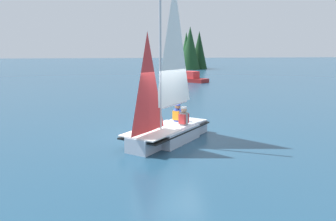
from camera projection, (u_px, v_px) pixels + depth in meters
ground_plane at (168, 141)px, 11.66m from camera, size 260.00×260.00×0.00m
sailboat_main at (168, 120)px, 11.55m from camera, size 3.79×3.60×5.63m
sailor_helm at (184, 121)px, 11.91m from camera, size 0.43×0.42×1.16m
sailor_crew at (178, 117)px, 12.57m from camera, size 0.43×0.42×1.16m
motorboat_distant at (189, 78)px, 33.63m from camera, size 4.21×3.87×1.08m
treeline_shore at (190, 50)px, 59.97m from camera, size 15.90×5.37×7.11m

